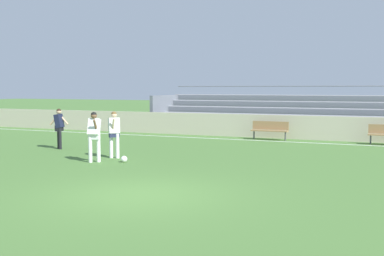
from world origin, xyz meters
The scene contains 9 objects.
ground_plane centered at (0.00, 0.00, 0.00)m, with size 160.00×160.00×0.00m, color #477033.
field_line_sideline centered at (0.00, 12.74, 0.00)m, with size 44.00×0.12×0.01m, color white.
sideline_wall centered at (0.00, 14.09, 0.59)m, with size 48.00×0.16×1.18m, color beige.
bleacher_stand centered at (1.91, 16.80, 1.13)m, with size 19.75×3.89×2.67m.
bench_near_wall_gap centered at (-0.37, 13.29, 0.55)m, with size 1.80×0.40×0.90m.
player_white_wide_left centered at (-3.94, 3.81, 1.03)m, with size 0.47×0.61×1.72m.
player_white_dropping_back centered at (-3.86, 4.92, 1.01)m, with size 0.47×0.63×1.69m.
player_dark_challenging centered at (-7.44, 6.27, 1.00)m, with size 0.67×0.47×1.67m.
soccer_ball centered at (-3.01, 4.20, 0.11)m, with size 0.22×0.22×0.22m, color white.
Camera 1 is at (5.78, -9.82, 2.52)m, focal length 45.51 mm.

